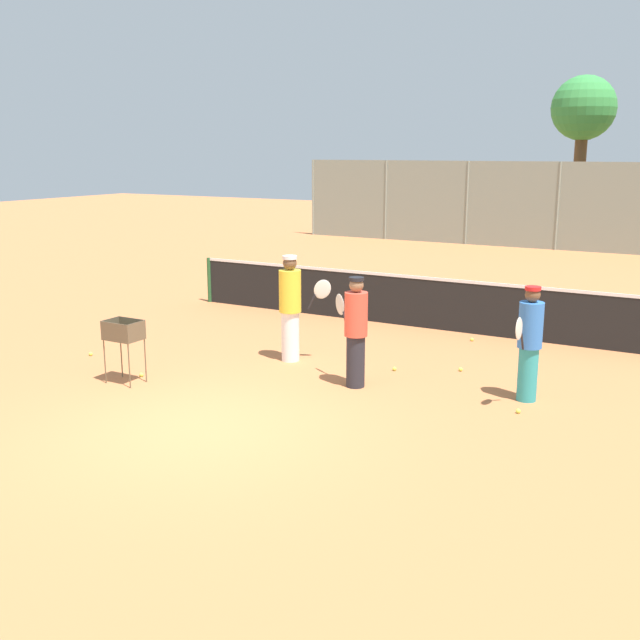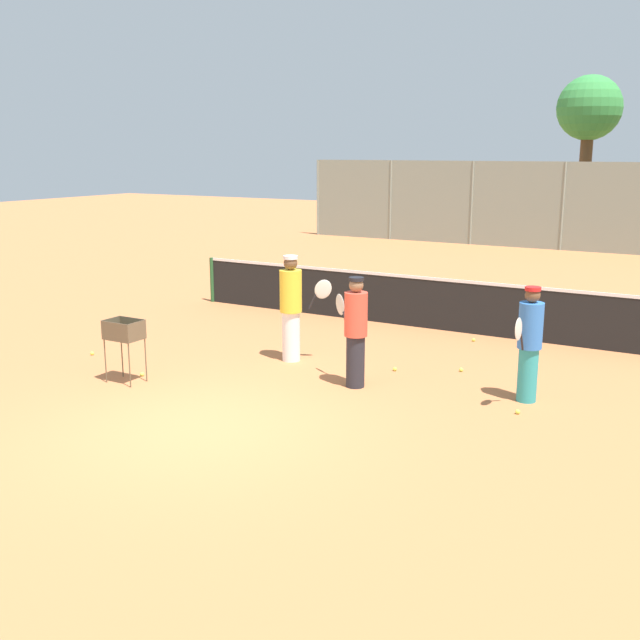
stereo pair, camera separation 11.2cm
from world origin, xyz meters
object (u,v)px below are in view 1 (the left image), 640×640
player_white_outfit (529,342)px  player_yellow_shirt (291,307)px  ball_cart (124,336)px  tennis_net (405,299)px  player_red_cap (356,330)px

player_white_outfit → player_yellow_shirt: player_yellow_shirt is taller
player_yellow_shirt → ball_cart: size_ratio=1.83×
tennis_net → player_white_outfit: 4.96m
player_white_outfit → ball_cart: size_ratio=1.69×
player_white_outfit → player_yellow_shirt: size_ratio=0.92×
tennis_net → player_yellow_shirt: player_yellow_shirt is taller
tennis_net → player_white_outfit: (3.44, -3.55, 0.32)m
tennis_net → player_red_cap: bearing=-77.1°
tennis_net → player_white_outfit: player_white_outfit is taller
player_yellow_shirt → player_white_outfit: bearing=-27.5°
tennis_net → player_red_cap: size_ratio=5.98×
ball_cart → player_white_outfit: bearing=21.4°
ball_cart → player_red_cap: bearing=26.6°
player_yellow_shirt → ball_cart: (-1.59, -2.36, -0.19)m
tennis_net → ball_cart: (-2.26, -5.79, 0.21)m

